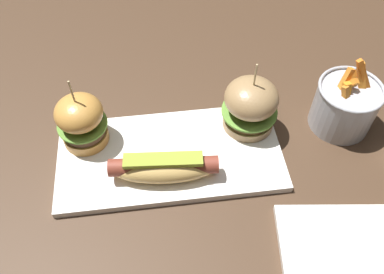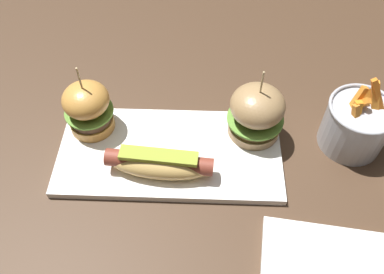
{
  "view_description": "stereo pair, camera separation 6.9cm",
  "coord_description": "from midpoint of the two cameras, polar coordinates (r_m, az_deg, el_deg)",
  "views": [
    {
      "loc": [
        -0.01,
        -0.43,
        0.6
      ],
      "look_at": [
        0.04,
        0.0,
        0.05
      ],
      "focal_mm": 38.23,
      "sensor_mm": 36.0,
      "label": 1
    },
    {
      "loc": [
        0.05,
        -0.43,
        0.6
      ],
      "look_at": [
        0.04,
        0.0,
        0.05
      ],
      "focal_mm": 38.23,
      "sensor_mm": 36.0,
      "label": 2
    }
  ],
  "objects": [
    {
      "name": "hot_dog",
      "position": [
        0.68,
        -1.68,
        -3.86
      ],
      "size": [
        0.18,
        0.07,
        0.05
      ],
      "color": "tan",
      "rests_on": "platter_main"
    },
    {
      "name": "ground_plane",
      "position": [
        0.74,
        -0.38,
        -2.69
      ],
      "size": [
        3.0,
        3.0,
        0.0
      ],
      "primitive_type": "plane",
      "color": "#422D1E"
    },
    {
      "name": "slider_left",
      "position": [
        0.74,
        -11.73,
        3.86
      ],
      "size": [
        0.09,
        0.09,
        0.14
      ],
      "color": "#C1863C",
      "rests_on": "platter_main"
    },
    {
      "name": "slider_right",
      "position": [
        0.73,
        11.69,
        3.25
      ],
      "size": [
        0.1,
        0.1,
        0.15
      ],
      "color": "#99784E",
      "rests_on": "platter_main"
    },
    {
      "name": "platter_main",
      "position": [
        0.73,
        -0.39,
        -2.37
      ],
      "size": [
        0.39,
        0.19,
        0.01
      ],
      "primitive_type": "cube",
      "color": "white",
      "rests_on": "ground"
    },
    {
      "name": "fries_bucket",
      "position": [
        0.78,
        24.3,
        1.46
      ],
      "size": [
        0.12,
        0.12,
        0.14
      ],
      "color": "#A8AAB2",
      "rests_on": "ground"
    }
  ]
}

